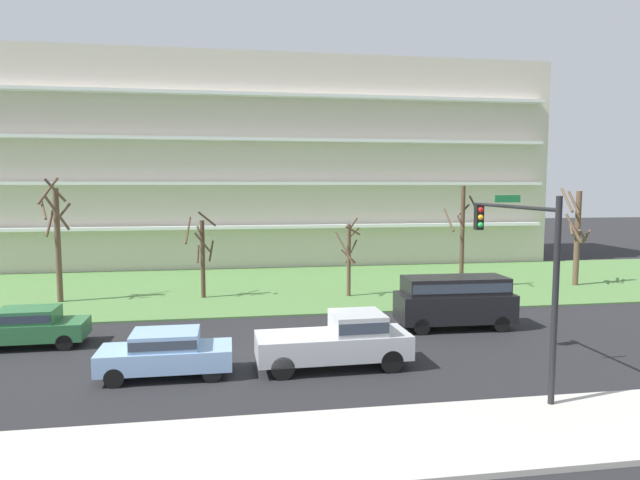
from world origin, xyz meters
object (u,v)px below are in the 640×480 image
(tree_right, at_px, (462,235))
(sedan_green_near_right, at_px, (28,325))
(tree_center, at_px, (349,256))
(tree_left, at_px, (202,254))
(tree_far_right, at_px, (577,234))
(sedan_blue_center_left, at_px, (166,351))
(tree_far_left, at_px, (57,236))
(pickup_silver_near_left, at_px, (339,339))
(van_black_center_right, at_px, (455,298))
(traffic_signal_mast, at_px, (523,256))

(tree_right, distance_m, sedan_green_near_right, 23.82)
(tree_center, xyz_separation_m, sedan_green_near_right, (-14.77, -7.64, -1.54))
(tree_left, relative_size, tree_center, 1.09)
(tree_left, height_order, tree_center, tree_left)
(tree_far_right, xyz_separation_m, sedan_blue_center_left, (-24.01, -13.29, -2.47))
(tree_far_left, height_order, sedan_green_near_right, tree_far_left)
(pickup_silver_near_left, xyz_separation_m, van_black_center_right, (6.20, 4.49, 0.38))
(pickup_silver_near_left, relative_size, van_black_center_right, 1.04)
(tree_center, relative_size, traffic_signal_mast, 0.75)
(tree_left, xyz_separation_m, sedan_green_near_right, (-6.45, -8.54, -1.72))
(sedan_blue_center_left, bearing_deg, pickup_silver_near_left, -0.23)
(tree_left, relative_size, tree_right, 0.79)
(tree_center, relative_size, van_black_center_right, 0.88)
(tree_right, height_order, traffic_signal_mast, tree_right)
(tree_far_right, relative_size, traffic_signal_mast, 1.02)
(tree_right, bearing_deg, tree_center, -172.14)
(tree_far_left, relative_size, van_black_center_right, 1.31)
(sedan_blue_center_left, bearing_deg, tree_center, 53.34)
(tree_far_right, xyz_separation_m, sedan_green_near_right, (-29.83, -8.79, -2.47))
(sedan_blue_center_left, height_order, van_black_center_right, van_black_center_right)
(tree_right, bearing_deg, van_black_center_right, -115.13)
(tree_center, bearing_deg, sedan_green_near_right, -152.63)
(tree_far_right, relative_size, van_black_center_right, 1.20)
(van_black_center_right, bearing_deg, tree_center, -65.62)
(sedan_green_near_right, bearing_deg, van_black_center_right, 179.20)
(tree_far_left, xyz_separation_m, tree_far_right, (31.11, 0.16, -0.34))
(pickup_silver_near_left, bearing_deg, tree_left, 110.96)
(pickup_silver_near_left, height_order, sedan_blue_center_left, pickup_silver_near_left)
(tree_left, distance_m, sedan_blue_center_left, 13.17)
(tree_center, distance_m, sedan_blue_center_left, 15.16)
(tree_right, height_order, sedan_green_near_right, tree_right)
(tree_left, xyz_separation_m, sedan_blue_center_left, (-0.63, -13.04, -1.72))
(tree_far_left, bearing_deg, van_black_center_right, -24.14)
(van_black_center_right, distance_m, traffic_signal_mast, 7.82)
(tree_right, bearing_deg, sedan_green_near_right, -158.58)
(tree_center, xyz_separation_m, van_black_center_right, (3.22, -7.64, -1.02))
(sedan_green_near_right, bearing_deg, pickup_silver_near_left, 158.33)
(tree_center, height_order, tree_right, tree_right)
(tree_center, distance_m, pickup_silver_near_left, 12.58)
(tree_center, bearing_deg, tree_far_right, 4.37)
(tree_right, bearing_deg, traffic_signal_mast, -107.18)
(tree_right, height_order, van_black_center_right, tree_right)
(tree_center, height_order, tree_far_right, tree_far_right)
(van_black_center_right, bearing_deg, traffic_signal_mast, 84.81)
(tree_right, height_order, sedan_blue_center_left, tree_right)
(tree_far_left, bearing_deg, tree_left, -0.71)
(sedan_blue_center_left, bearing_deg, sedan_green_near_right, 142.00)
(tree_far_left, xyz_separation_m, van_black_center_right, (19.27, -8.63, -2.29))
(tree_left, bearing_deg, pickup_silver_near_left, -67.73)
(tree_far_right, relative_size, pickup_silver_near_left, 1.16)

